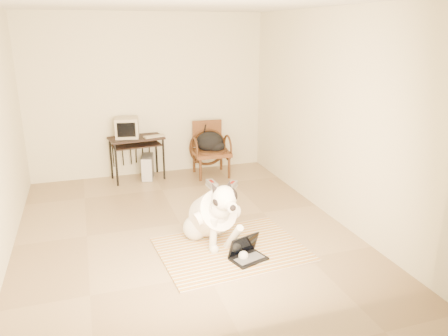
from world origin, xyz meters
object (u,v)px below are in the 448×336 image
pc_tower (148,167)px  computer_desk (136,143)px  dog (213,216)px  crt_monitor (127,128)px  backpack (211,142)px  rattan_chair (210,149)px  laptop (247,253)px

pc_tower → computer_desk: bearing=175.4°
dog → crt_monitor: size_ratio=2.82×
computer_desk → backpack: 1.25m
dog → rattan_chair: bearing=74.3°
rattan_chair → laptop: bearing=-98.8°
crt_monitor → laptop: bearing=-74.0°
laptop → crt_monitor: bearing=106.0°
pc_tower → rattan_chair: (1.07, -0.11, 0.26)m
laptop → computer_desk: computer_desk is taller
laptop → pc_tower: 3.16m
crt_monitor → pc_tower: 0.75m
dog → pc_tower: dog is taller
pc_tower → rattan_chair: bearing=-6.1°
computer_desk → dog: bearing=-78.4°
pc_tower → backpack: size_ratio=0.96×
dog → computer_desk: 2.68m
crt_monitor → backpack: (1.36, -0.22, -0.31)m
laptop → crt_monitor: 3.39m
dog → computer_desk: dog is taller
dog → crt_monitor: crt_monitor is taller
dog → computer_desk: bearing=101.6°
computer_desk → crt_monitor: bearing=159.3°
dog → rattan_chair: 2.59m
laptop → rattan_chair: 3.05m
crt_monitor → backpack: 1.42m
computer_desk → laptop: bearing=-76.1°
computer_desk → crt_monitor: (-0.13, 0.05, 0.27)m
pc_tower → backpack: bearing=-8.5°
computer_desk → rattan_chair: bearing=-5.9°
crt_monitor → dog: bearing=-75.9°
backpack → computer_desk: bearing=172.0°
pc_tower → laptop: bearing=-78.8°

